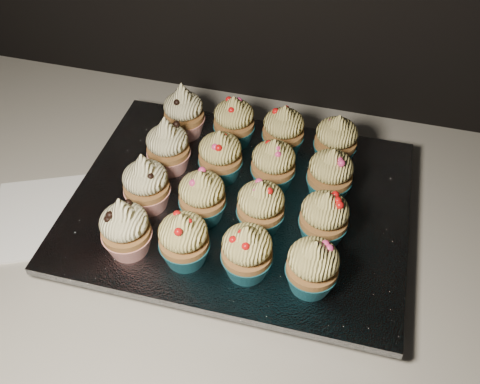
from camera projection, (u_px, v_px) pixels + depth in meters
The scene contains 21 objects.
cabinet at pixel (282, 383), 1.08m from camera, with size 2.40×0.60×0.86m, color black.
worktop at pixel (300, 246), 0.76m from camera, with size 2.44×0.64×0.04m, color beige.
napkin at pixel (49, 216), 0.77m from camera, with size 0.15×0.15×0.00m, color white.
baking_tray at pixel (240, 211), 0.76m from camera, with size 0.43×0.33×0.02m, color black.
foil_lining at pixel (240, 203), 0.75m from camera, with size 0.46×0.36×0.01m, color silver.
cupcake_0 at pixel (125, 229), 0.66m from camera, with size 0.06×0.06×0.10m.
cupcake_1 at pixel (184, 240), 0.65m from camera, with size 0.06×0.06×0.08m.
cupcake_2 at pixel (247, 252), 0.64m from camera, with size 0.06×0.06×0.08m.
cupcake_3 at pixel (312, 266), 0.62m from camera, with size 0.06×0.06×0.08m.
cupcake_4 at pixel (146, 184), 0.71m from camera, with size 0.06×0.06×0.10m.
cupcake_5 at pixel (202, 197), 0.70m from camera, with size 0.06×0.06×0.08m.
cupcake_6 at pixel (261, 207), 0.69m from camera, with size 0.06×0.06×0.08m.
cupcake_7 at pixel (324, 218), 0.67m from camera, with size 0.06×0.06×0.08m.
cupcake_8 at pixel (168, 147), 0.76m from camera, with size 0.06×0.06×0.10m.
cupcake_9 at pixel (220, 156), 0.75m from camera, with size 0.06×0.06×0.08m.
cupcake_10 at pixel (273, 165), 0.74m from camera, with size 0.06×0.06×0.08m.
cupcake_11 at pixel (330, 175), 0.73m from camera, with size 0.06×0.06×0.08m.
cupcake_12 at pixel (184, 113), 0.82m from camera, with size 0.06×0.06×0.10m.
cupcake_13 at pixel (234, 122), 0.81m from camera, with size 0.06×0.06×0.08m.
cupcake_14 at pixel (283, 131), 0.79m from camera, with size 0.06×0.06×0.08m.
cupcake_15 at pixel (336, 141), 0.78m from camera, with size 0.06×0.06×0.08m.
Camera 1 is at (0.04, 1.22, 1.48)m, focal length 40.00 mm.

